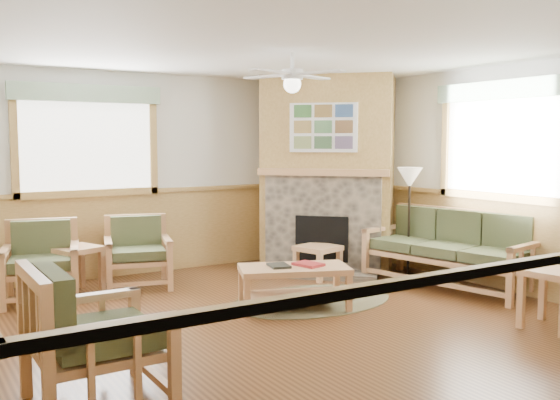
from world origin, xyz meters
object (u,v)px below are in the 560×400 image
armchair_back_left (41,262)px  footstool (318,262)px  sofa (449,249)px  armchair_back_right (138,252)px  coffee_table (294,288)px  armchair_left (97,335)px  floor_lamp_right (409,222)px  end_table_chairs (76,270)px  end_table_sofa (553,299)px

armchair_back_left → footstool: (3.34, -0.66, -0.23)m
sofa → armchair_back_right: (-3.26, 2.03, -0.04)m
sofa → footstool: 1.68m
footstool → armchair_back_right: bearing=160.8°
coffee_table → armchair_back_left: bearing=163.3°
armchair_left → footstool: armchair_left is taller
floor_lamp_right → footstool: bearing=152.3°
sofa → armchair_back_left: sofa is taller
armchair_left → footstool: size_ratio=1.99×
end_table_chairs → footstool: size_ratio=1.14×
armchair_back_left → armchair_left: size_ratio=0.92×
armchair_back_left → end_table_sofa: bearing=-28.8°
armchair_left → floor_lamp_right: (4.65, 1.89, 0.24)m
armchair_back_right → armchair_left: bearing=-98.2°
armchair_left → floor_lamp_right: bearing=-67.9°
sofa → end_table_chairs: (-4.00, 2.07, -0.19)m
armchair_left → end_table_sofa: 4.25m
sofa → end_table_sofa: sofa is taller
coffee_table → footstool: bearing=67.3°
coffee_table → end_table_sofa: (1.73, -1.90, 0.06)m
sofa → coffee_table: bearing=-105.8°
armchair_back_right → coffee_table: armchair_back_right is taller
armchair_back_right → end_table_chairs: armchair_back_right is taller
armchair_back_right → armchair_back_left: bearing=-159.9°
armchair_back_left → floor_lamp_right: (4.42, -1.22, 0.28)m
armchair_back_right → floor_lamp_right: (3.26, -1.32, 0.30)m
coffee_table → end_table_sofa: end_table_sofa is taller
end_table_chairs → end_table_sofa: size_ratio=0.97×
sofa → armchair_back_right: bearing=-133.8°
end_table_chairs → armchair_left: bearing=-101.4°
floor_lamp_right → end_table_sofa: bearing=-100.3°
sofa → armchair_back_right: 3.84m
footstool → end_table_chairs: bearing=164.7°
armchair_back_right → footstool: 2.32m
armchair_back_left → armchair_left: armchair_left is taller
sofa → armchair_left: (-4.65, -1.18, 0.02)m
armchair_back_right → end_table_sofa: 4.71m
end_table_sofa → footstool: size_ratio=1.18×
sofa → footstool: bearing=-151.7°
armchair_back_right → footstool: size_ratio=1.76×
sofa → end_table_sofa: bearing=-26.2°
end_table_chairs → armchair_back_right: bearing=-3.1°
armchair_back_left → footstool: size_ratio=1.82×
armchair_left → end_table_chairs: (0.65, 3.25, -0.21)m
sofa → floor_lamp_right: bearing=168.1°
sofa → armchair_left: armchair_left is taller
armchair_left → end_table_chairs: bearing=-11.3°
armchair_back_right → footstool: bearing=-4.0°
armchair_back_left → armchair_left: (-0.23, -3.11, 0.04)m
end_table_sofa → footstool: (-0.63, 3.02, -0.08)m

